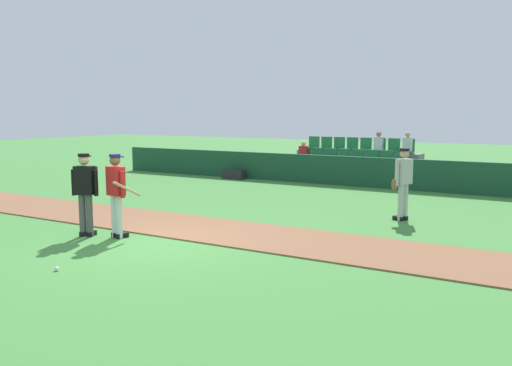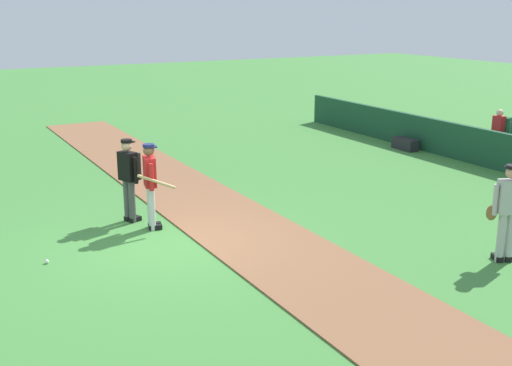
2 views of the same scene
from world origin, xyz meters
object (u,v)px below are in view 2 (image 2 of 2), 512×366
(baseball, at_px, (47,262))
(equipment_bag, at_px, (405,144))
(batter_red_jersey, at_px, (150,183))
(umpire_home_plate, at_px, (129,175))
(runner_grey_jersey, at_px, (507,210))

(baseball, height_order, equipment_bag, equipment_bag)
(batter_red_jersey, bearing_deg, equipment_bag, 109.04)
(umpire_home_plate, relative_size, equipment_bag, 1.96)
(baseball, xyz_separation_m, equipment_bag, (-4.19, 11.92, 0.14))
(baseball, distance_m, equipment_bag, 12.64)
(batter_red_jersey, xyz_separation_m, baseball, (0.86, -2.27, -0.93))
(batter_red_jersey, height_order, equipment_bag, batter_red_jersey)
(baseball, bearing_deg, batter_red_jersey, 110.81)
(runner_grey_jersey, bearing_deg, baseball, -118.04)
(batter_red_jersey, relative_size, umpire_home_plate, 1.00)
(umpire_home_plate, xyz_separation_m, equipment_bag, (-2.67, 9.88, -0.82))
(batter_red_jersey, bearing_deg, baseball, -69.19)
(umpire_home_plate, xyz_separation_m, runner_grey_jersey, (5.31, 5.07, -0.04))
(baseball, bearing_deg, runner_grey_jersey, 61.96)
(batter_red_jersey, relative_size, runner_grey_jersey, 1.00)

